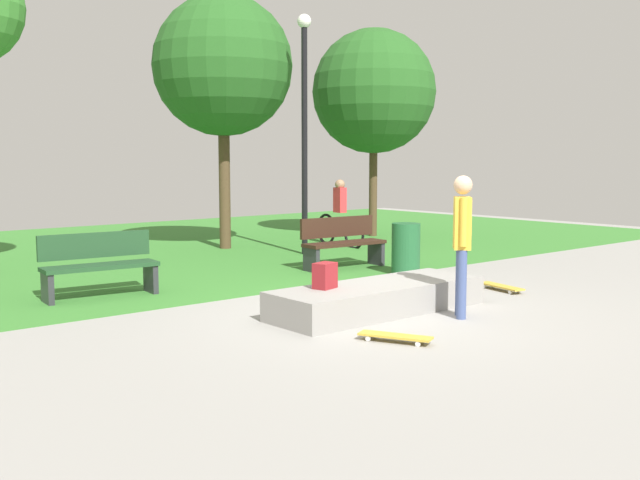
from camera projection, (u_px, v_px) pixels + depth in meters
The scene contains 14 objects.
ground_plane at pixel (379, 312), 9.52m from camera, with size 28.00×28.00×0.00m, color gray.
grass_lawn at pixel (114, 251), 15.60m from camera, with size 26.60×12.05×0.01m, color #387A2D.
concrete_ledge at pixel (379, 298), 9.48m from camera, with size 3.02×1.00×0.37m, color gray.
backpack_on_ledge at pixel (325, 276), 9.10m from camera, with size 0.28×0.20×0.32m, color maroon.
skater_performing_trick at pixel (462, 234), 9.09m from camera, with size 0.37×0.37×1.76m.
skateboard_by_ledge at pixel (395, 336), 7.94m from camera, with size 0.52×0.81×0.08m.
skateboard_spare at pixel (501, 286), 11.01m from camera, with size 0.35×0.82×0.08m.
park_bench_near_lamppost at pixel (342, 241), 13.24m from camera, with size 1.63×0.57×0.91m.
park_bench_near_path at pixel (99, 264), 10.46m from camera, with size 1.64×0.62×0.91m.
tree_leaning_ash at pixel (223, 66), 15.71m from camera, with size 2.99×2.99×5.41m.
tree_young_birch at pixel (374, 92), 18.32m from camera, with size 3.07×3.07×5.15m.
lamp_post at pixel (304, 113), 14.86m from camera, with size 0.28×0.28×4.81m.
trash_bin at pixel (406, 249), 12.51m from camera, with size 0.48×0.48×0.87m, color #1E592D.
cyclist_on_bicycle at pixel (340, 218), 16.57m from camera, with size 0.27×1.81×1.52m.
Camera 1 is at (-6.59, -6.68, 1.98)m, focal length 41.50 mm.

